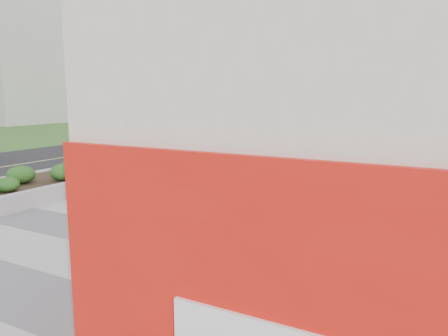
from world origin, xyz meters
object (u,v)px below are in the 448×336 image
Objects in this scene: traffic_signal_near at (201,106)px; skateboarder at (220,167)px; traffic_signal_far at (88,104)px; car_dark at (157,141)px; planter at (102,170)px.

traffic_signal_near is 3.01× the size of skateboarder.
traffic_signal_far is 3.01× the size of skateboarder.
traffic_signal_far is 18.06m from skateboarder.
traffic_signal_near reaches higher than car_dark.
traffic_signal_far is at bearing -176.89° from traffic_signal_near.
planter is 10.90m from traffic_signal_near.
skateboarder is at bearing -59.69° from car_dark.
traffic_signal_near is (-1.73, 10.50, 2.34)m from planter.
skateboarder is (6.52, -9.14, -2.05)m from traffic_signal_near.
skateboarder is 0.27× the size of car_dark.
traffic_signal_far is at bearing 129.37° from skateboarder.
traffic_signal_near is 0.80× the size of car_dark.
planter is 4.29× the size of traffic_signal_far.
traffic_signal_near is 3.75m from car_dark.
planter is 15.00m from traffic_signal_far.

